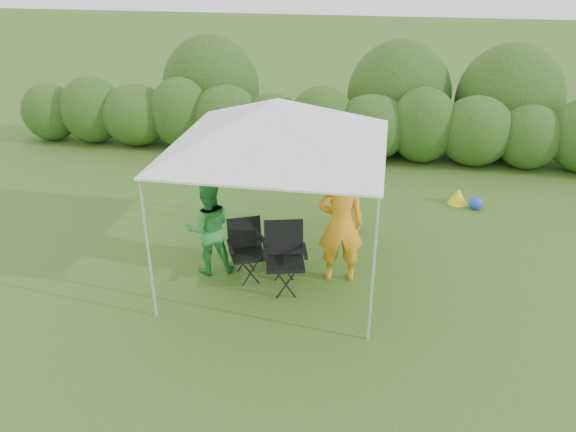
% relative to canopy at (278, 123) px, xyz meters
% --- Properties ---
extents(ground, '(70.00, 70.00, 0.00)m').
position_rel_canopy_xyz_m(ground, '(0.00, -0.50, -2.46)').
color(ground, '#3E6720').
extents(hedge, '(16.03, 1.53, 1.80)m').
position_rel_canopy_xyz_m(hedge, '(0.12, 5.50, -1.64)').
color(hedge, '#2E551A').
rests_on(hedge, ground).
extents(canopy, '(3.10, 3.10, 2.83)m').
position_rel_canopy_xyz_m(canopy, '(0.00, 0.00, 0.00)').
color(canopy, silver).
rests_on(canopy, ground).
extents(chair_right, '(0.75, 0.70, 1.04)m').
position_rel_canopy_xyz_m(chair_right, '(0.16, -0.40, -1.87)').
color(chair_right, black).
rests_on(chair_right, ground).
extents(chair_left, '(0.71, 0.69, 0.93)m').
position_rel_canopy_xyz_m(chair_left, '(-0.49, -0.19, -1.93)').
color(chair_left, black).
rests_on(chair_left, ground).
extents(man, '(0.77, 0.58, 1.92)m').
position_rel_canopy_xyz_m(man, '(0.96, -0.06, -1.50)').
color(man, orange).
rests_on(man, ground).
extents(woman, '(0.91, 0.82, 1.53)m').
position_rel_canopy_xyz_m(woman, '(-1.08, -0.18, -1.70)').
color(woman, green).
rests_on(woman, ground).
extents(cooler, '(0.55, 0.48, 0.38)m').
position_rel_canopy_xyz_m(cooler, '(-0.03, 0.21, -2.27)').
color(cooler, '#1F6891').
rests_on(cooler, ground).
extents(bottle, '(0.06, 0.06, 0.23)m').
position_rel_canopy_xyz_m(bottle, '(0.03, 0.17, -1.96)').
color(bottle, '#592D0C').
rests_on(bottle, cooler).
extents(lawn_toy, '(0.65, 0.54, 0.33)m').
position_rel_canopy_xyz_m(lawn_toy, '(3.16, 3.11, -2.31)').
color(lawn_toy, yellow).
rests_on(lawn_toy, ground).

